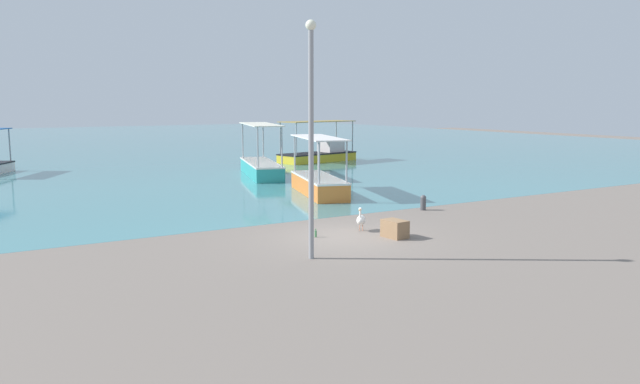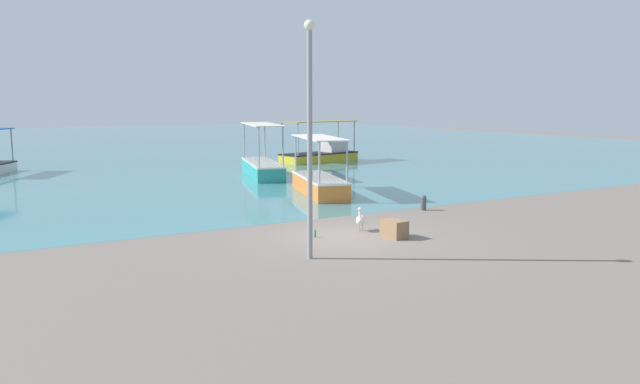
{
  "view_description": "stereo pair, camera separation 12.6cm",
  "coord_description": "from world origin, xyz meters",
  "px_view_note": "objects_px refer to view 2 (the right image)",
  "views": [
    {
      "loc": [
        -10.27,
        -15.96,
        4.17
      ],
      "look_at": [
        1.18,
        3.37,
        0.91
      ],
      "focal_mm": 35.0,
      "sensor_mm": 36.0,
      "label": 1
    },
    {
      "loc": [
        -10.16,
        -16.03,
        4.17
      ],
      "look_at": [
        1.18,
        3.37,
        0.91
      ],
      "focal_mm": 35.0,
      "sensor_mm": 36.0,
      "label": 2
    }
  ],
  "objects_px": {
    "lamp_post": "(310,128)",
    "glass_bottle": "(315,234)",
    "fishing_boat_center": "(319,182)",
    "cargo_crate": "(394,229)",
    "fishing_boat_outer": "(321,153)",
    "fishing_boat_near_left": "(262,166)",
    "mooring_bollard": "(423,202)",
    "pelican": "(361,220)"
  },
  "relations": [
    {
      "from": "fishing_boat_near_left",
      "to": "mooring_bollard",
      "type": "distance_m",
      "value": 13.37
    },
    {
      "from": "cargo_crate",
      "to": "glass_bottle",
      "type": "bearing_deg",
      "value": 148.54
    },
    {
      "from": "lamp_post",
      "to": "glass_bottle",
      "type": "distance_m",
      "value": 4.3
    },
    {
      "from": "pelican",
      "to": "cargo_crate",
      "type": "xyz_separation_m",
      "value": [
        0.35,
        -1.35,
        -0.1
      ]
    },
    {
      "from": "lamp_post",
      "to": "cargo_crate",
      "type": "relative_size",
      "value": 7.95
    },
    {
      "from": "fishing_boat_center",
      "to": "lamp_post",
      "type": "distance_m",
      "value": 12.06
    },
    {
      "from": "lamp_post",
      "to": "fishing_boat_outer",
      "type": "bearing_deg",
      "value": 58.92
    },
    {
      "from": "fishing_boat_center",
      "to": "lamp_post",
      "type": "bearing_deg",
      "value": -121.49
    },
    {
      "from": "fishing_boat_center",
      "to": "cargo_crate",
      "type": "distance_m",
      "value": 9.39
    },
    {
      "from": "fishing_boat_near_left",
      "to": "glass_bottle",
      "type": "height_order",
      "value": "fishing_boat_near_left"
    },
    {
      "from": "pelican",
      "to": "fishing_boat_near_left",
      "type": "bearing_deg",
      "value": 76.54
    },
    {
      "from": "fishing_boat_outer",
      "to": "cargo_crate",
      "type": "height_order",
      "value": "fishing_boat_outer"
    },
    {
      "from": "fishing_boat_near_left",
      "to": "mooring_bollard",
      "type": "relative_size",
      "value": 11.46
    },
    {
      "from": "cargo_crate",
      "to": "glass_bottle",
      "type": "height_order",
      "value": "cargo_crate"
    },
    {
      "from": "fishing_boat_center",
      "to": "fishing_boat_outer",
      "type": "bearing_deg",
      "value": 59.22
    },
    {
      "from": "fishing_boat_near_left",
      "to": "pelican",
      "type": "bearing_deg",
      "value": -103.46
    },
    {
      "from": "cargo_crate",
      "to": "pelican",
      "type": "bearing_deg",
      "value": 104.36
    },
    {
      "from": "lamp_post",
      "to": "glass_bottle",
      "type": "height_order",
      "value": "lamp_post"
    },
    {
      "from": "mooring_bollard",
      "to": "cargo_crate",
      "type": "distance_m",
      "value": 5.2
    },
    {
      "from": "mooring_bollard",
      "to": "fishing_boat_center",
      "type": "bearing_deg",
      "value": 103.73
    },
    {
      "from": "lamp_post",
      "to": "cargo_crate",
      "type": "bearing_deg",
      "value": 15.13
    },
    {
      "from": "fishing_boat_outer",
      "to": "glass_bottle",
      "type": "distance_m",
      "value": 24.78
    },
    {
      "from": "fishing_boat_center",
      "to": "fishing_boat_near_left",
      "type": "distance_m",
      "value": 7.74
    },
    {
      "from": "mooring_bollard",
      "to": "glass_bottle",
      "type": "distance_m",
      "value": 6.41
    },
    {
      "from": "mooring_bollard",
      "to": "fishing_boat_outer",
      "type": "bearing_deg",
      "value": 70.81
    },
    {
      "from": "cargo_crate",
      "to": "fishing_boat_near_left",
      "type": "bearing_deg",
      "value": 78.72
    },
    {
      "from": "pelican",
      "to": "lamp_post",
      "type": "bearing_deg",
      "value": -144.14
    },
    {
      "from": "mooring_bollard",
      "to": "cargo_crate",
      "type": "bearing_deg",
      "value": -139.53
    },
    {
      "from": "pelican",
      "to": "mooring_bollard",
      "type": "xyz_separation_m",
      "value": [
        4.3,
        2.03,
        -0.06
      ]
    },
    {
      "from": "fishing_boat_center",
      "to": "fishing_boat_outer",
      "type": "height_order",
      "value": "fishing_boat_outer"
    },
    {
      "from": "fishing_boat_outer",
      "to": "mooring_bollard",
      "type": "bearing_deg",
      "value": -109.19
    },
    {
      "from": "fishing_boat_center",
      "to": "lamp_post",
      "type": "relative_size",
      "value": 0.9
    },
    {
      "from": "lamp_post",
      "to": "fishing_boat_near_left",
      "type": "bearing_deg",
      "value": 68.77
    },
    {
      "from": "pelican",
      "to": "lamp_post",
      "type": "xyz_separation_m",
      "value": [
        -3.19,
        -2.3,
        3.11
      ]
    },
    {
      "from": "fishing_boat_near_left",
      "to": "lamp_post",
      "type": "distance_m",
      "value": 19.19
    },
    {
      "from": "pelican",
      "to": "cargo_crate",
      "type": "height_order",
      "value": "pelican"
    },
    {
      "from": "lamp_post",
      "to": "glass_bottle",
      "type": "relative_size",
      "value": 23.12
    },
    {
      "from": "mooring_bollard",
      "to": "glass_bottle",
      "type": "relative_size",
      "value": 2.2
    },
    {
      "from": "fishing_boat_center",
      "to": "glass_bottle",
      "type": "relative_size",
      "value": 20.72
    },
    {
      "from": "fishing_boat_near_left",
      "to": "pelican",
      "type": "xyz_separation_m",
      "value": [
        -3.68,
        -15.38,
        -0.21
      ]
    },
    {
      "from": "fishing_boat_outer",
      "to": "pelican",
      "type": "bearing_deg",
      "value": -117.38
    },
    {
      "from": "lamp_post",
      "to": "cargo_crate",
      "type": "xyz_separation_m",
      "value": [
        3.53,
        0.95,
        -3.21
      ]
    }
  ]
}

